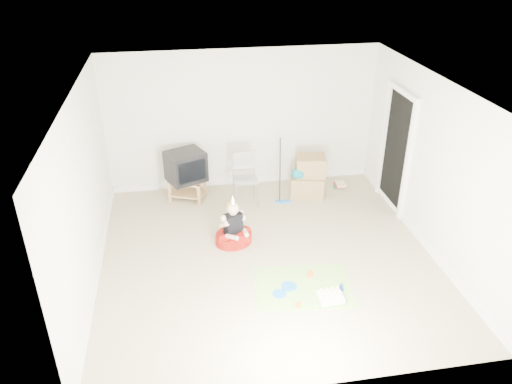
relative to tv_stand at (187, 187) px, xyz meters
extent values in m
plane|color=tan|center=(1.11, -2.01, -0.23)|extent=(5.00, 5.00, 0.00)
cube|color=black|center=(3.59, -0.81, 0.79)|extent=(0.02, 0.90, 2.05)
cube|color=#A97C4C|center=(0.00, 0.00, 0.14)|extent=(0.72, 0.60, 0.03)
cube|color=#A97C4C|center=(0.00, 0.00, -0.11)|extent=(0.72, 0.60, 0.03)
cube|color=#A97C4C|center=(-0.32, -0.04, -0.04)|extent=(0.07, 0.07, 0.39)
cube|color=#A97C4C|center=(0.19, -0.26, -0.04)|extent=(0.07, 0.07, 0.39)
cube|color=#A97C4C|center=(-0.19, 0.26, -0.04)|extent=(0.07, 0.07, 0.39)
cube|color=#A97C4C|center=(0.32, 0.04, -0.04)|extent=(0.07, 0.07, 0.39)
cube|color=black|center=(0.00, 0.00, 0.43)|extent=(0.79, 0.74, 0.55)
cube|color=#99999E|center=(1.03, -0.31, 0.23)|extent=(0.44, 0.42, 0.03)
cylinder|color=#99999E|center=(0.84, -0.31, 0.24)|extent=(0.02, 0.02, 0.95)
cylinder|color=#99999E|center=(1.23, -0.30, 0.24)|extent=(0.02, 0.02, 0.95)
cube|color=#9A784A|center=(2.20, -0.21, -0.04)|extent=(0.69, 0.58, 0.39)
cube|color=#9A784A|center=(2.26, -0.19, 0.34)|extent=(0.59, 0.50, 0.37)
ellipsoid|color=#0B6D7B|center=(2.01, -0.30, 0.26)|extent=(0.26, 0.18, 0.21)
cube|color=blue|center=(1.70, -0.42, -0.22)|extent=(0.29, 0.15, 0.03)
cylinder|color=black|center=(1.70, -0.42, 0.34)|extent=(0.09, 0.38, 1.10)
cube|color=#2A7E41|center=(2.91, 0.00, -0.22)|extent=(0.26, 0.31, 0.03)
cube|color=red|center=(2.91, 0.00, -0.19)|extent=(0.23, 0.28, 0.03)
cube|color=beige|center=(2.91, 0.00, -0.16)|extent=(0.20, 0.25, 0.03)
cylinder|color=maroon|center=(0.65, -1.57, -0.15)|extent=(0.78, 0.78, 0.16)
cube|color=black|center=(0.65, -1.57, 0.11)|extent=(0.31, 0.25, 0.36)
sphere|color=beige|center=(0.65, -1.57, 0.38)|extent=(0.25, 0.25, 0.19)
cone|color=white|center=(0.65, -1.57, 0.55)|extent=(0.10, 0.10, 0.14)
cube|color=#E93196|center=(1.47, -2.83, -0.23)|extent=(1.46, 1.13, 0.01)
cube|color=white|center=(1.75, -3.18, -0.18)|extent=(0.35, 0.28, 0.09)
cube|color=#41B85B|center=(1.75, -3.18, -0.22)|extent=(0.35, 0.28, 0.01)
cylinder|color=beige|center=(1.64, -3.24, -0.11)|extent=(0.01, 0.01, 0.07)
cylinder|color=beige|center=(1.72, -3.23, -0.11)|extent=(0.01, 0.01, 0.07)
cylinder|color=beige|center=(1.79, -3.23, -0.11)|extent=(0.01, 0.01, 0.07)
cylinder|color=beige|center=(1.87, -3.22, -0.11)|extent=(0.01, 0.01, 0.07)
cylinder|color=beige|center=(1.63, -3.13, -0.11)|extent=(0.01, 0.01, 0.07)
cylinder|color=beige|center=(1.71, -3.13, -0.11)|extent=(0.01, 0.01, 0.07)
cylinder|color=beige|center=(1.79, -3.12, -0.11)|extent=(0.01, 0.01, 0.07)
cylinder|color=beige|center=(1.87, -3.12, -0.11)|extent=(0.01, 0.01, 0.07)
cylinder|color=blue|center=(1.27, -2.81, -0.22)|extent=(0.26, 0.26, 0.01)
cylinder|color=blue|center=(1.11, -2.94, -0.22)|extent=(0.20, 0.20, 0.01)
cylinder|color=orange|center=(1.63, -2.63, -0.19)|extent=(0.08, 0.08, 0.08)
cylinder|color=orange|center=(1.30, -3.23, -0.19)|extent=(0.07, 0.07, 0.07)
cone|color=#1A3AB8|center=(1.96, -2.99, -0.16)|extent=(0.09, 0.09, 0.14)
camera|label=1|loc=(-0.10, -8.17, 4.22)|focal=35.00mm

